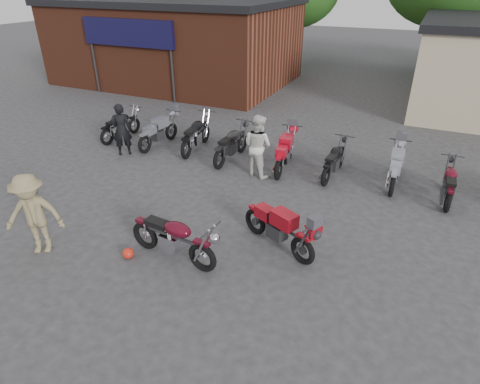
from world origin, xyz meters
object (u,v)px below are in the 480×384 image
at_px(person_light, 258,146).
at_px(row_bike_0, 121,124).
at_px(row_bike_2, 196,133).
at_px(row_bike_5, 335,159).
at_px(vintage_motorcycle, 173,236).
at_px(person_tan, 33,215).
at_px(person_dark, 121,130).
at_px(row_bike_7, 450,182).
at_px(helmet, 128,253).
at_px(sportbike, 280,226).
at_px(row_bike_3, 232,142).
at_px(row_bike_1, 159,130).
at_px(row_bike_6, 396,166).
at_px(row_bike_4, 285,150).

relative_size(person_light, row_bike_0, 0.97).
bearing_deg(row_bike_2, person_light, -115.81).
bearing_deg(row_bike_5, vintage_motorcycle, 163.04).
height_order(vintage_motorcycle, person_tan, person_tan).
relative_size(person_dark, row_bike_5, 0.90).
bearing_deg(row_bike_7, row_bike_0, 88.83).
bearing_deg(row_bike_7, helmet, 131.50).
relative_size(sportbike, row_bike_3, 0.97).
bearing_deg(row_bike_1, person_tan, -165.23).
distance_m(sportbike, row_bike_6, 4.72).
distance_m(person_light, person_tan, 6.17).
height_order(person_light, row_bike_5, person_light).
distance_m(vintage_motorcycle, helmet, 1.13).
height_order(vintage_motorcycle, person_light, person_light).
bearing_deg(person_tan, sportbike, -4.06).
distance_m(helmet, row_bike_3, 5.63).
relative_size(row_bike_0, row_bike_3, 0.93).
relative_size(row_bike_3, row_bike_5, 1.07).
bearing_deg(row_bike_0, row_bike_4, -85.75).
bearing_deg(vintage_motorcycle, row_bike_2, 121.46).
bearing_deg(row_bike_1, row_bike_4, -85.86).
height_order(person_tan, row_bike_4, person_tan).
bearing_deg(sportbike, row_bike_6, 90.54).
bearing_deg(vintage_motorcycle, sportbike, 40.67).
bearing_deg(person_dark, person_light, 144.96).
xyz_separation_m(vintage_motorcycle, person_light, (-0.01, 4.55, 0.33)).
bearing_deg(row_bike_3, sportbike, -139.25).
bearing_deg(vintage_motorcycle, row_bike_3, 108.47).
distance_m(row_bike_1, row_bike_2, 1.39).
relative_size(person_tan, row_bike_0, 0.96).
xyz_separation_m(sportbike, person_tan, (-4.67, -2.25, 0.34)).
xyz_separation_m(person_dark, row_bike_0, (-1.03, 1.16, -0.31)).
distance_m(vintage_motorcycle, row_bike_7, 7.38).
bearing_deg(person_light, row_bike_7, -155.95).
xyz_separation_m(sportbike, row_bike_0, (-7.56, 3.99, -0.02)).
bearing_deg(person_dark, row_bike_4, 152.56).
bearing_deg(row_bike_0, sportbike, -113.83).
xyz_separation_m(helmet, row_bike_4, (1.53, 5.69, 0.50)).
relative_size(person_tan, row_bike_1, 0.91).
xyz_separation_m(row_bike_1, row_bike_3, (2.85, -0.04, 0.02)).
relative_size(helmet, person_dark, 0.14).
distance_m(person_light, row_bike_3, 1.41).
relative_size(person_light, row_bike_2, 0.88).
xyz_separation_m(row_bike_3, row_bike_5, (3.29, 0.19, -0.04)).
xyz_separation_m(sportbike, helmet, (-2.80, -1.67, -0.47)).
relative_size(person_light, row_bike_3, 0.90).
height_order(person_tan, row_bike_6, person_tan).
distance_m(row_bike_2, row_bike_5, 4.76).
relative_size(person_tan, row_bike_5, 0.96).
relative_size(vintage_motorcycle, row_bike_5, 1.09).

